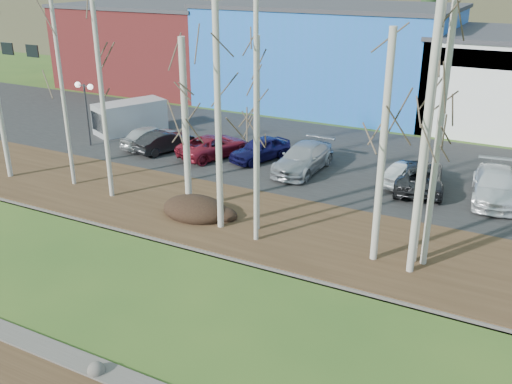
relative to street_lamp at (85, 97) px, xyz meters
The scene contains 28 objects.
near_bank_rocks 23.11m from the street_lamp, 47.69° to the right, with size 80.00×0.80×0.50m, color #47423D, non-canonical shape.
river 20.30m from the street_lamp, 39.76° to the right, with size 80.00×8.00×0.90m, color black, non-canonical shape.
far_bank_rocks 18.00m from the street_lamp, 29.49° to the right, with size 80.00×0.80×0.46m, color #47423D, non-canonical shape.
far_bank 16.68m from the street_lamp, 19.67° to the right, with size 80.00×7.00×0.15m, color #382616.
parking_lot 16.52m from the street_lamp, 18.00° to the left, with size 80.00×14.00×0.14m, color black.
building_brick 20.87m from the street_lamp, 114.39° to the left, with size 16.32×12.24×7.80m.
building_blue 21.20m from the street_lamp, 63.71° to the left, with size 20.40×12.24×8.30m.
dirt_mound 14.14m from the street_lamp, 26.54° to the right, with size 3.36×2.37×0.66m, color black.
birch_1 7.55m from the street_lamp, 54.24° to the right, with size 0.20×0.20×11.45m.
birch_2 12.98m from the street_lamp, 25.81° to the right, with size 0.32×0.32×8.27m.
birch_3 9.72m from the street_lamp, 40.66° to the right, with size 0.23×0.23×11.05m.
birch_4 15.75m from the street_lamp, 25.49° to the right, with size 0.28×0.28×9.98m.
birch_5 16.94m from the street_lamp, 21.41° to the right, with size 0.20×0.20×8.60m.
birch_6 17.79m from the street_lamp, 23.82° to the right, with size 0.20×0.20×10.30m.
birch_7 23.91m from the street_lamp, 16.49° to the right, with size 0.28×0.28×10.50m.
birch_8 22.26m from the street_lamp, 16.86° to the right, with size 0.29×0.29×9.24m.
birch_9 23.68m from the street_lamp, 14.54° to the right, with size 0.25×0.25×11.98m.
birch_10 24.07m from the street_lamp, 14.29° to the right, with size 0.25×0.25×11.98m.
street_lamp is the anchor object (origin of this frame).
car_0 4.72m from the street_lamp, 24.05° to the left, with size 1.69×4.19×1.43m, color #BBBBBD.
car_1 5.93m from the street_lamp, 13.64° to the left, with size 1.40×4.02×1.33m, color black.
car_2 9.08m from the street_lamp, 12.49° to the left, with size 2.23×4.85×1.35m, color maroon.
car_3 14.84m from the street_lamp, ahead, with size 2.16×5.31×1.54m, color #9A9DA2.
car_4 11.94m from the street_lamp, 12.70° to the left, with size 1.67×4.14×1.41m, color #131146.
car_5 20.85m from the street_lamp, ahead, with size 1.35×3.87×1.27m, color #B4B4B6.
car_6 21.35m from the street_lamp, ahead, with size 2.43×5.27×1.46m, color #28282B.
car_7 25.12m from the street_lamp, ahead, with size 2.18×5.35×1.55m, color silver.
van_grey 4.32m from the street_lamp, 87.43° to the left, with size 3.91×5.34×2.16m.
Camera 1 is at (11.21, -7.04, 11.49)m, focal length 40.00 mm.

